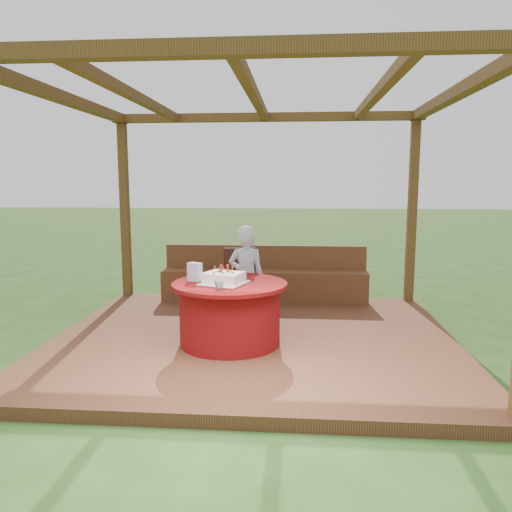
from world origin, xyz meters
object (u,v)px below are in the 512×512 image
(table, at_px, (230,313))
(drinking_glass, at_px, (219,286))
(bench, at_px, (264,283))
(chair, at_px, (241,278))
(birthday_cake, at_px, (224,278))
(gift_bag, at_px, (195,272))
(elderly_woman, at_px, (246,274))

(table, xyz_separation_m, drinking_glass, (-0.05, -0.38, 0.37))
(bench, bearing_deg, chair, -106.91)
(birthday_cake, height_order, drinking_glass, birthday_cake)
(chair, xyz_separation_m, gift_bag, (-0.37, -1.16, 0.29))
(gift_bag, bearing_deg, chair, 95.66)
(gift_bag, bearing_deg, drinking_glass, -28.64)
(table, bearing_deg, gift_bag, 172.43)
(table, xyz_separation_m, birthday_cake, (-0.06, -0.03, 0.39))
(bench, distance_m, drinking_glass, 2.47)
(drinking_glass, bearing_deg, bench, 83.17)
(bench, xyz_separation_m, elderly_woman, (-0.14, -1.25, 0.35))
(table, height_order, gift_bag, gift_bag)
(drinking_glass, bearing_deg, table, 81.92)
(bench, xyz_separation_m, birthday_cake, (-0.29, -2.07, 0.47))
(birthday_cake, bearing_deg, bench, 82.01)
(chair, height_order, drinking_glass, chair)
(table, relative_size, chair, 1.41)
(birthday_cake, xyz_separation_m, gift_bag, (-0.33, 0.09, 0.04))
(bench, bearing_deg, drinking_glass, -96.83)
(table, distance_m, elderly_woman, 0.83)
(chair, distance_m, elderly_woman, 0.46)
(bench, relative_size, chair, 3.43)
(bench, bearing_deg, gift_bag, -107.43)
(birthday_cake, bearing_deg, chair, 88.20)
(bench, distance_m, chair, 0.89)
(elderly_woman, xyz_separation_m, gift_bag, (-0.48, -0.73, 0.15))
(birthday_cake, relative_size, drinking_glass, 6.04)
(gift_bag, xyz_separation_m, drinking_glass, (0.33, -0.43, -0.06))
(table, xyz_separation_m, chair, (-0.02, 1.21, 0.14))
(chair, bearing_deg, bench, 73.09)
(table, bearing_deg, birthday_cake, -147.79)
(bench, distance_m, birthday_cake, 2.14)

